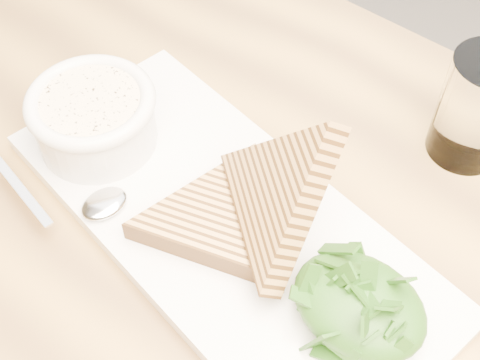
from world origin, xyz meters
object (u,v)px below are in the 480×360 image
Objects in this scene: glass_near at (478,108)px; platter at (226,223)px; table_top at (246,323)px; soup_bowl at (95,124)px.

platter is at bearing -118.71° from glass_near.
platter reaches higher than table_top.
platter is (-0.07, 0.05, 0.03)m from table_top.
table_top is 10.54× the size of soup_bowl.
soup_bowl is 0.35m from glass_near.
soup_bowl is at bearing -177.99° from platter.
table_top is at bearing -12.37° from soup_bowl.
platter is 0.16m from soup_bowl.
glass_near is at bearing 39.40° from soup_bowl.
table_top is 0.23m from soup_bowl.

